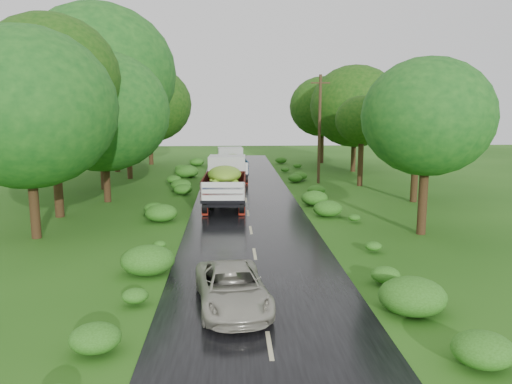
{
  "coord_description": "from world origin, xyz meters",
  "views": [
    {
      "loc": [
        -0.95,
        -15.92,
        6.12
      ],
      "look_at": [
        0.32,
        9.31,
        1.7
      ],
      "focal_mm": 35.0,
      "sensor_mm": 36.0,
      "label": 1
    }
  ],
  "objects": [
    {
      "name": "truck_far",
      "position": [
        -0.88,
        25.07,
        1.43
      ],
      "size": [
        2.52,
        6.14,
        2.53
      ],
      "rotation": [
        0.0,
        0.0,
        0.07
      ],
      "color": "black",
      "rests_on": "ground"
    },
    {
      "name": "utility_pole",
      "position": [
        5.95,
        22.8,
        4.33
      ],
      "size": [
        1.47,
        0.24,
        8.42
      ],
      "rotation": [
        0.0,
        0.0,
        -0.02
      ],
      "color": "#382616",
      "rests_on": "ground"
    },
    {
      "name": "shrubs",
      "position": [
        0.0,
        14.0,
        0.35
      ],
      "size": [
        11.9,
        44.0,
        0.7
      ],
      "color": "#265814",
      "rests_on": "ground"
    },
    {
      "name": "car",
      "position": [
        -0.95,
        -1.48,
        0.63
      ],
      "size": [
        2.56,
        4.62,
        1.22
      ],
      "primitive_type": "imported",
      "rotation": [
        0.0,
        0.0,
        0.12
      ],
      "color": "#A6A493",
      "rests_on": "road"
    },
    {
      "name": "truck_near",
      "position": [
        -1.28,
        14.38,
        1.62
      ],
      "size": [
        2.65,
        6.88,
        2.86
      ],
      "rotation": [
        0.0,
        0.0,
        -0.04
      ],
      "color": "black",
      "rests_on": "ground"
    },
    {
      "name": "ground",
      "position": [
        0.0,
        0.0,
        0.0
      ],
      "size": [
        120.0,
        120.0,
        0.0
      ],
      "primitive_type": "plane",
      "color": "#1D4C10",
      "rests_on": "ground"
    },
    {
      "name": "trees_right",
      "position": [
        9.52,
        23.19,
        5.7
      ],
      "size": [
        6.12,
        33.31,
        7.84
      ],
      "color": "black",
      "rests_on": "ground"
    },
    {
      "name": "trees_left",
      "position": [
        -10.09,
        21.73,
        6.89
      ],
      "size": [
        6.93,
        33.27,
        10.38
      ],
      "color": "black",
      "rests_on": "ground"
    },
    {
      "name": "road",
      "position": [
        0.0,
        5.0,
        0.01
      ],
      "size": [
        6.5,
        80.0,
        0.02
      ],
      "primitive_type": "cube",
      "color": "black",
      "rests_on": "ground"
    },
    {
      "name": "road_lines",
      "position": [
        0.0,
        6.0,
        0.02
      ],
      "size": [
        0.12,
        69.6,
        0.0
      ],
      "color": "#BFB78C",
      "rests_on": "road"
    }
  ]
}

